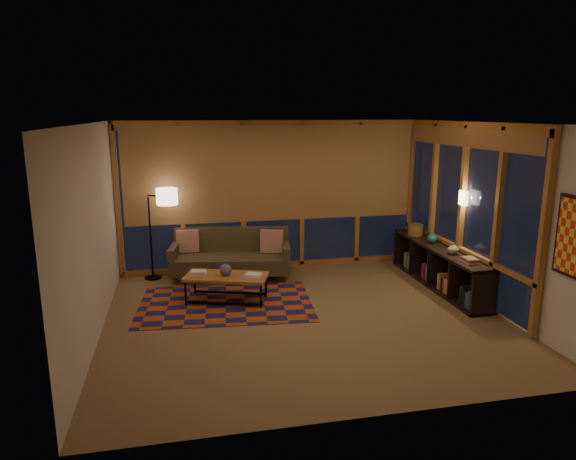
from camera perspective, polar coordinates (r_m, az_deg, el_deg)
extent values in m
cube|color=brown|center=(7.38, 1.83, -9.66)|extent=(5.50, 5.00, 0.01)
cube|color=beige|center=(6.81, 2.00, 11.80)|extent=(5.50, 5.00, 0.01)
cube|color=silver|center=(9.37, -1.77, 3.83)|extent=(5.50, 0.01, 2.70)
cube|color=silver|center=(4.67, 9.35, -5.80)|extent=(5.50, 0.01, 2.70)
cube|color=silver|center=(6.86, -20.98, -0.43)|extent=(0.01, 5.00, 2.70)
cube|color=silver|center=(8.08, 21.22, 1.46)|extent=(0.01, 5.00, 2.70)
cube|color=#AB4417|center=(7.91, -6.92, -8.11)|extent=(2.73, 1.95, 0.01)
sphere|color=#302F32|center=(7.86, -6.94, -4.39)|extent=(0.20, 0.20, 0.18)
cylinder|color=brown|center=(9.49, 13.99, 0.02)|extent=(0.32, 0.32, 0.20)
sphere|color=#1D6562|center=(8.99, 15.73, -0.90)|extent=(0.18, 0.18, 0.17)
imported|color=tan|center=(8.40, 17.91, -1.95)|extent=(0.22, 0.22, 0.18)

